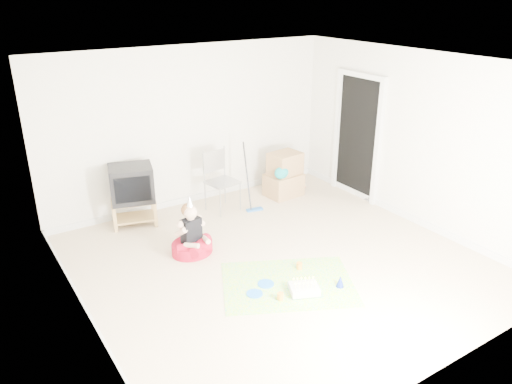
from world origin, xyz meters
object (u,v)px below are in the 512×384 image
folding_chair (222,182)px  birthday_cake (304,289)px  tv_stand (134,210)px  seated_woman (192,241)px  crt_tv (131,183)px  cardboard_boxes (284,175)px

folding_chair → birthday_cake: folding_chair is taller
tv_stand → seated_woman: size_ratio=0.87×
crt_tv → birthday_cake: 3.14m
tv_stand → crt_tv: 0.43m
folding_chair → cardboard_boxes: (1.21, -0.03, -0.13)m
tv_stand → cardboard_boxes: (2.62, -0.29, 0.12)m
seated_woman → folding_chair: bearing=43.7°
seated_woman → tv_stand: bearing=105.1°
crt_tv → folding_chair: 1.44m
crt_tv → cardboard_boxes: 2.66m
crt_tv → folding_chair: bearing=5.1°
folding_chair → seated_woman: 1.50m
tv_stand → birthday_cake: tv_stand is taller
cardboard_boxes → seated_woman: (-2.28, -0.99, -0.18)m
folding_chair → birthday_cake: bearing=-98.0°
crt_tv → birthday_cake: size_ratio=1.49×
crt_tv → birthday_cake: crt_tv is taller
tv_stand → folding_chair: 1.45m
cardboard_boxes → seated_woman: size_ratio=0.90×
birthday_cake → folding_chair: bearing=82.0°
cardboard_boxes → seated_woman: 2.49m
crt_tv → seated_woman: size_ratio=0.74×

